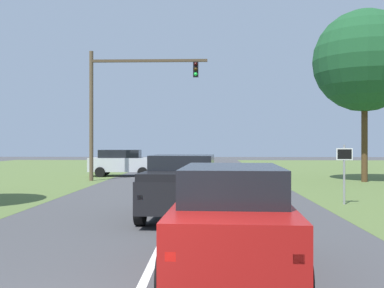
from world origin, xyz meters
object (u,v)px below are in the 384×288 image
(pickup_truck_lead, at_px, (183,186))
(oak_tree_right, at_px, (365,61))
(traffic_light, at_px, (121,96))
(keep_moving_sign, at_px, (344,166))
(crossing_suv_far, at_px, (123,162))
(red_suv_near, at_px, (232,217))

(pickup_truck_lead, distance_m, oak_tree_right, 17.82)
(traffic_light, xyz_separation_m, keep_moving_sign, (10.30, -10.46, -3.73))
(crossing_suv_far, bearing_deg, keep_moving_sign, -52.81)
(pickup_truck_lead, relative_size, keep_moving_sign, 2.31)
(pickup_truck_lead, distance_m, traffic_light, 14.99)
(keep_moving_sign, bearing_deg, oak_tree_right, 67.60)
(pickup_truck_lead, distance_m, crossing_suv_far, 18.31)
(red_suv_near, relative_size, pickup_truck_lead, 0.91)
(red_suv_near, height_order, traffic_light, traffic_light)
(crossing_suv_far, bearing_deg, traffic_light, -81.13)
(crossing_suv_far, bearing_deg, oak_tree_right, -15.53)
(pickup_truck_lead, distance_m, keep_moving_sign, 6.67)
(red_suv_near, xyz_separation_m, keep_moving_sign, (4.66, 9.21, 0.44))
(traffic_light, xyz_separation_m, crossing_suv_far, (-0.61, 3.91, -4.20))
(red_suv_near, distance_m, pickup_truck_lead, 6.11)
(red_suv_near, bearing_deg, oak_tree_right, 65.44)
(pickup_truck_lead, bearing_deg, traffic_light, 108.12)
(red_suv_near, xyz_separation_m, pickup_truck_lead, (-1.16, 6.00, -0.00))
(traffic_light, xyz_separation_m, oak_tree_right, (14.50, -0.28, 1.97))
(red_suv_near, relative_size, keep_moving_sign, 2.11)
(traffic_light, relative_size, crossing_suv_far, 1.69)
(red_suv_near, xyz_separation_m, oak_tree_right, (8.86, 19.39, 6.15))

